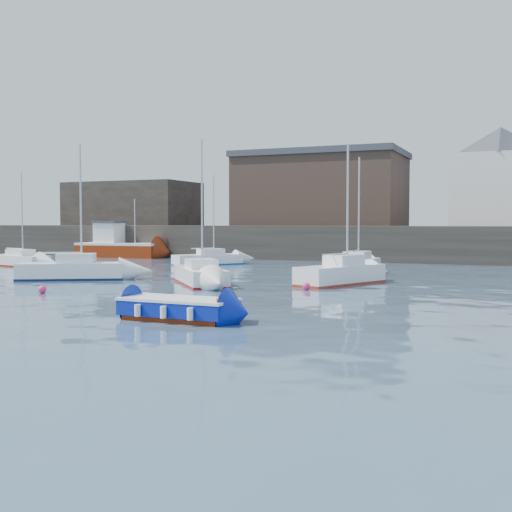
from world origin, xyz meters
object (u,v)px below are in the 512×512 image
at_px(sailboat_c, 341,274).
at_px(sailboat_e, 19,260).
at_px(sailboat_a, 72,270).
at_px(sailboat_f, 356,266).
at_px(buoy_far, 203,272).
at_px(blue_dinghy, 178,308).
at_px(fishing_boat, 118,246).
at_px(buoy_mid, 306,290).
at_px(sailboat_b, 200,275).
at_px(buoy_near, 42,293).
at_px(sailboat_h, 208,259).

height_order(sailboat_c, sailboat_e, sailboat_c).
xyz_separation_m(sailboat_a, sailboat_c, (15.07, 3.34, 0.02)).
bearing_deg(sailboat_f, buoy_far, -164.45).
relative_size(sailboat_c, buoy_far, 20.27).
xyz_separation_m(sailboat_a, sailboat_f, (14.13, 10.36, -0.02)).
relative_size(blue_dinghy, sailboat_e, 0.57).
xyz_separation_m(fishing_boat, buoy_mid, (26.10, -21.31, -1.07)).
distance_m(blue_dinghy, sailboat_b, 12.60).
bearing_deg(sailboat_f, sailboat_a, -143.76).
bearing_deg(buoy_far, sailboat_e, 179.76).
bearing_deg(blue_dinghy, buoy_near, 154.77).
distance_m(sailboat_a, buoy_far, 8.89).
distance_m(blue_dinghy, sailboat_h, 28.41).
height_order(fishing_boat, buoy_mid, fishing_boat).
relative_size(blue_dinghy, sailboat_f, 0.54).
height_order(sailboat_b, buoy_near, sailboat_b).
distance_m(sailboat_b, sailboat_h, 15.82).
distance_m(fishing_boat, sailboat_e, 13.65).
relative_size(sailboat_e, buoy_far, 19.24).
height_order(blue_dinghy, sailboat_a, sailboat_a).
bearing_deg(sailboat_h, buoy_mid, -48.38).
height_order(fishing_boat, sailboat_b, sailboat_b).
distance_m(sailboat_a, sailboat_b, 8.15).
xyz_separation_m(fishing_boat, buoy_near, (15.24, -27.63, -1.07)).
bearing_deg(buoy_mid, sailboat_h, 131.62).
bearing_deg(sailboat_f, sailboat_e, -174.10).
distance_m(fishing_boat, buoy_near, 31.57).
bearing_deg(buoy_far, sailboat_c, -22.19).
distance_m(sailboat_b, buoy_mid, 6.14).
distance_m(buoy_near, buoy_mid, 12.57).
height_order(sailboat_e, sailboat_h, sailboat_e).
distance_m(sailboat_h, buoy_mid, 19.59).
bearing_deg(buoy_near, sailboat_c, 39.43).
xyz_separation_m(blue_dinghy, buoy_mid, (0.84, 11.04, -0.42)).
xyz_separation_m(blue_dinghy, sailboat_a, (-13.40, 11.00, 0.13)).
bearing_deg(sailboat_f, sailboat_b, -121.16).
xyz_separation_m(fishing_boat, sailboat_e, (0.58, -13.62, -0.61)).
xyz_separation_m(fishing_boat, sailboat_a, (11.86, -21.35, -0.52)).
bearing_deg(fishing_boat, sailboat_a, -60.96).
height_order(sailboat_a, sailboat_c, sailboat_a).
distance_m(blue_dinghy, sailboat_a, 17.34).
bearing_deg(blue_dinghy, sailboat_e, 142.81).
bearing_deg(sailboat_b, blue_dinghy, -65.28).
bearing_deg(sailboat_f, blue_dinghy, -91.95).
distance_m(sailboat_b, buoy_far, 8.12).
distance_m(sailboat_a, sailboat_e, 13.68).
bearing_deg(sailboat_h, sailboat_f, -18.53).
distance_m(fishing_boat, buoy_mid, 33.71).
relative_size(blue_dinghy, sailboat_c, 0.54).
relative_size(sailboat_h, buoy_near, 18.29).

